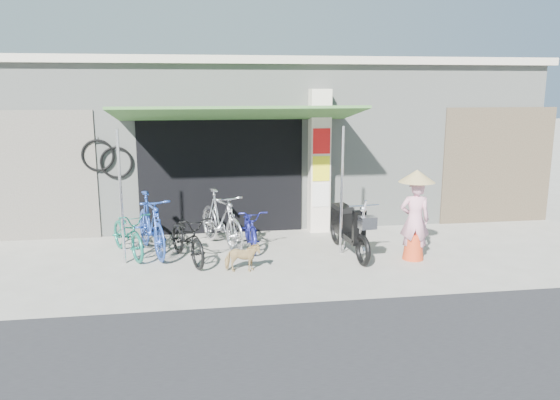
{
  "coord_description": "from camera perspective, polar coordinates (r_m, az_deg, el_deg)",
  "views": [
    {
      "loc": [
        -1.66,
        -8.72,
        3.05
      ],
      "look_at": [
        -0.2,
        1.0,
        1.0
      ],
      "focal_mm": 35.0,
      "sensor_mm": 36.0,
      "label": 1
    }
  ],
  "objects": [
    {
      "name": "bike_teal",
      "position": [
        10.36,
        -15.59,
        -3.35
      ],
      "size": [
        1.18,
        1.7,
        0.85
      ],
      "primitive_type": "imported",
      "rotation": [
        0.0,
        0.0,
        0.43
      ],
      "color": "#166453",
      "rests_on": "ground"
    },
    {
      "name": "bicycle_shop",
      "position": [
        13.96,
        -1.72,
        6.79
      ],
      "size": [
        12.3,
        5.3,
        3.66
      ],
      "color": "gray",
      "rests_on": "ground"
    },
    {
      "name": "neighbour_left",
      "position": [
        11.92,
        -24.74,
        2.25
      ],
      "size": [
        2.6,
        0.06,
        2.6
      ],
      "primitive_type": "cube",
      "color": "#6B665B",
      "rests_on": "ground"
    },
    {
      "name": "ground",
      "position": [
        9.39,
        2.13,
        -7.19
      ],
      "size": [
        80.0,
        80.0,
        0.0
      ],
      "primitive_type": "plane",
      "color": "#9D998E",
      "rests_on": "ground"
    },
    {
      "name": "shop_pillar",
      "position": [
        11.55,
        4.1,
        4.03
      ],
      "size": [
        0.42,
        0.44,
        3.0
      ],
      "color": "silver",
      "rests_on": "ground"
    },
    {
      "name": "nun",
      "position": [
        9.96,
        13.92,
        -1.53
      ],
      "size": [
        0.64,
        0.64,
        1.63
      ],
      "rotation": [
        0.0,
        0.0,
        2.93
      ],
      "color": "pink",
      "rests_on": "ground"
    },
    {
      "name": "bike_black",
      "position": [
        9.81,
        -9.64,
        -3.9
      ],
      "size": [
        1.09,
        1.73,
        0.86
      ],
      "primitive_type": "imported",
      "rotation": [
        0.0,
        0.0,
        0.35
      ],
      "color": "black",
      "rests_on": "ground"
    },
    {
      "name": "moped",
      "position": [
        10.15,
        7.16,
        -2.92
      ],
      "size": [
        0.54,
        1.9,
        1.08
      ],
      "rotation": [
        0.0,
        0.0,
        0.09
      ],
      "color": "black",
      "rests_on": "ground"
    },
    {
      "name": "awning",
      "position": [
        10.39,
        -4.41,
        8.79
      ],
      "size": [
        4.6,
        1.88,
        2.72
      ],
      "color": "#36632C",
      "rests_on": "ground"
    },
    {
      "name": "bike_navy",
      "position": [
        10.49,
        -3.09,
        -2.88
      ],
      "size": [
        0.57,
        1.53,
        0.8
      ],
      "primitive_type": "imported",
      "rotation": [
        0.0,
        0.0,
        0.03
      ],
      "color": "navy",
      "rests_on": "ground"
    },
    {
      "name": "neighbour_right",
      "position": [
        13.24,
        21.78,
        3.35
      ],
      "size": [
        2.6,
        0.06,
        2.6
      ],
      "primitive_type": "cube",
      "color": "brown",
      "rests_on": "ground"
    },
    {
      "name": "bike_blue",
      "position": [
        10.33,
        -13.32,
        -2.46
      ],
      "size": [
        1.09,
        1.95,
        1.13
      ],
      "primitive_type": "imported",
      "rotation": [
        0.0,
        0.0,
        0.32
      ],
      "color": "#214098",
      "rests_on": "ground"
    },
    {
      "name": "street_dog",
      "position": [
        9.17,
        -3.96,
        -6.02
      ],
      "size": [
        0.6,
        0.29,
        0.5
      ],
      "primitive_type": "imported",
      "rotation": [
        0.0,
        0.0,
        1.53
      ],
      "color": "tan",
      "rests_on": "ground"
    },
    {
      "name": "bike_silver",
      "position": [
        10.51,
        -6.17,
        -2.01
      ],
      "size": [
        1.18,
        1.92,
        1.11
      ],
      "primitive_type": "imported",
      "rotation": [
        0.0,
        0.0,
        0.38
      ],
      "color": "silver",
      "rests_on": "ground"
    }
  ]
}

